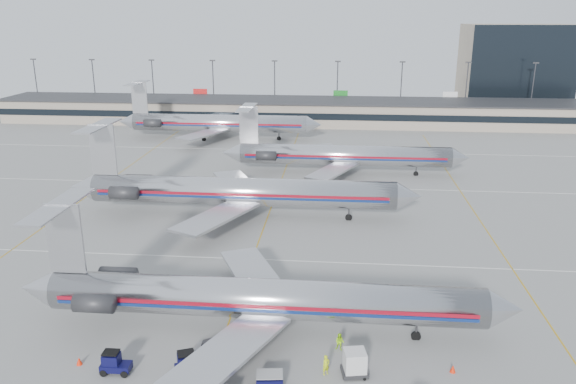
# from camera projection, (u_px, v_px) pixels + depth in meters

# --- Properties ---
(ground) EXTENTS (260.00, 260.00, 0.00)m
(ground) POSITION_uv_depth(u_px,v_px,m) (237.00, 300.00, 57.03)
(ground) COLOR gray
(ground) RESTS_ON ground
(apron_markings) EXTENTS (160.00, 0.15, 0.02)m
(apron_markings) POSITION_uv_depth(u_px,v_px,m) (252.00, 259.00, 66.52)
(apron_markings) COLOR silver
(apron_markings) RESTS_ON ground
(terminal) EXTENTS (162.00, 17.00, 6.25)m
(terminal) POSITION_uv_depth(u_px,v_px,m) (302.00, 111.00, 149.08)
(terminal) COLOR gray
(terminal) RESTS_ON ground
(light_mast_row) EXTENTS (163.60, 0.40, 15.28)m
(light_mast_row) POSITION_uv_depth(u_px,v_px,m) (306.00, 84.00, 160.75)
(light_mast_row) COLOR #38383D
(light_mast_row) RESTS_ON ground
(distant_building) EXTENTS (30.00, 20.00, 25.00)m
(distant_building) POSITION_uv_depth(u_px,v_px,m) (514.00, 67.00, 169.33)
(distant_building) COLOR tan
(distant_building) RESTS_ON ground
(jet_foreground) EXTENTS (45.48, 26.78, 11.90)m
(jet_foreground) POSITION_uv_depth(u_px,v_px,m) (254.00, 298.00, 50.33)
(jet_foreground) COLOR silver
(jet_foreground) RESTS_ON ground
(jet_second_row) EXTENTS (50.37, 29.66, 13.18)m
(jet_second_row) POSITION_uv_depth(u_px,v_px,m) (235.00, 191.00, 79.47)
(jet_second_row) COLOR silver
(jet_second_row) RESTS_ON ground
(jet_third_row) EXTENTS (44.44, 27.34, 12.15)m
(jet_third_row) POSITION_uv_depth(u_px,v_px,m) (339.00, 155.00, 101.18)
(jet_third_row) COLOR silver
(jet_third_row) RESTS_ON ground
(jet_back_row) EXTENTS (47.67, 29.32, 13.03)m
(jet_back_row) POSITION_uv_depth(u_px,v_px,m) (215.00, 123.00, 129.84)
(jet_back_row) COLOR silver
(jet_back_row) RESTS_ON ground
(tug_left) EXTENTS (2.41, 1.28, 1.94)m
(tug_left) POSITION_uv_depth(u_px,v_px,m) (114.00, 363.00, 45.17)
(tug_left) COLOR #090932
(tug_left) RESTS_ON ground
(tug_center) EXTENTS (2.82, 2.12, 2.06)m
(tug_center) POSITION_uv_depth(u_px,v_px,m) (189.00, 365.00, 44.89)
(tug_center) COLOR #090932
(tug_center) RESTS_ON ground
(cart_outer) EXTENTS (2.19, 1.63, 1.16)m
(cart_outer) POSITION_uv_depth(u_px,v_px,m) (270.00, 380.00, 43.57)
(cart_outer) COLOR #090932
(cart_outer) RESTS_ON ground
(uld_container) EXTENTS (2.32, 2.05, 2.16)m
(uld_container) POSITION_uv_depth(u_px,v_px,m) (355.00, 363.00, 44.87)
(uld_container) COLOR #2D2D30
(uld_container) RESTS_ON ground
(belt_loader) EXTENTS (4.01, 1.28, 2.12)m
(belt_loader) POSITION_uv_depth(u_px,v_px,m) (217.00, 347.00, 47.87)
(belt_loader) COLOR gray
(belt_loader) RESTS_ON ground
(ramp_worker_near) EXTENTS (0.75, 0.70, 1.72)m
(ramp_worker_near) POSITION_uv_depth(u_px,v_px,m) (326.00, 365.00, 44.99)
(ramp_worker_near) COLOR #BED413
(ramp_worker_near) RESTS_ON ground
(ramp_worker_far) EXTENTS (0.90, 0.78, 1.58)m
(ramp_worker_far) POSITION_uv_depth(u_px,v_px,m) (340.00, 342.00, 48.29)
(ramp_worker_far) COLOR #A6EF16
(ramp_worker_far) RESTS_ON ground
(cone_right) EXTENTS (0.62, 0.62, 0.65)m
(cone_right) POSITION_uv_depth(u_px,v_px,m) (453.00, 369.00, 45.42)
(cone_right) COLOR red
(cone_right) RESTS_ON ground
(cone_left) EXTENTS (0.59, 0.59, 0.67)m
(cone_left) POSITION_uv_depth(u_px,v_px,m) (79.00, 361.00, 46.40)
(cone_left) COLOR red
(cone_left) RESTS_ON ground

